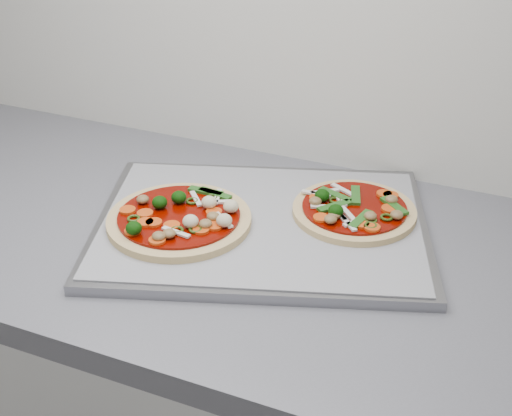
% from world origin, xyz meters
% --- Properties ---
extents(baking_tray, '(0.60, 0.52, 0.02)m').
position_xyz_m(baking_tray, '(-0.67, 1.34, 0.91)').
color(baking_tray, gray).
rests_on(baking_tray, countertop).
extents(parchment, '(0.57, 0.49, 0.00)m').
position_xyz_m(parchment, '(-0.67, 1.34, 0.92)').
color(parchment, gray).
rests_on(parchment, baking_tray).
extents(pizza_left, '(0.24, 0.24, 0.04)m').
position_xyz_m(pizza_left, '(-0.78, 1.28, 0.93)').
color(pizza_left, tan).
rests_on(pizza_left, parchment).
extents(pizza_right, '(0.24, 0.24, 0.03)m').
position_xyz_m(pizza_right, '(-0.54, 1.41, 0.93)').
color(pizza_right, tan).
rests_on(pizza_right, parchment).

